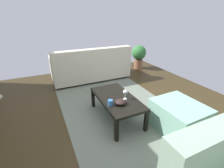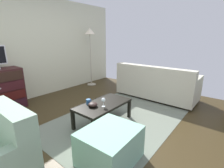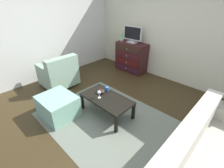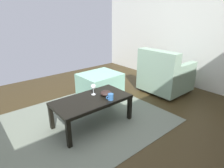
{
  "view_description": "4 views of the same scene",
  "coord_description": "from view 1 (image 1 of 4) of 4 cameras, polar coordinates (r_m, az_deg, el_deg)",
  "views": [
    {
      "loc": [
        -2.0,
        0.95,
        1.61
      ],
      "look_at": [
        -0.21,
        0.12,
        0.73
      ],
      "focal_mm": 25.47,
      "sensor_mm": 36.0,
      "label": 1
    },
    {
      "loc": [
        -1.99,
        -1.86,
        1.5
      ],
      "look_at": [
        0.23,
        -0.08,
        0.69
      ],
      "focal_mm": 26.06,
      "sensor_mm": 36.0,
      "label": 2
    },
    {
      "loc": [
        1.81,
        -1.78,
        2.08
      ],
      "look_at": [
        0.02,
        0.06,
        0.65
      ],
      "focal_mm": 24.94,
      "sensor_mm": 36.0,
      "label": 3
    },
    {
      "loc": [
        1.23,
        1.84,
        1.45
      ],
      "look_at": [
        -0.17,
        0.17,
        0.62
      ],
      "focal_mm": 29.69,
      "sensor_mm": 36.0,
      "label": 4
    }
  ],
  "objects": [
    {
      "name": "coffee_table",
      "position": [
        2.57,
        1.67,
        -5.7
      ],
      "size": [
        1.03,
        0.54,
        0.38
      ],
      "color": "black",
      "rests_on": "ground_plane"
    },
    {
      "name": "mug",
      "position": [
        2.32,
        -0.61,
        -6.69
      ],
      "size": [
        0.11,
        0.08,
        0.08
      ],
      "color": "#2F5F9A",
      "rests_on": "coffee_table"
    },
    {
      "name": "area_rug",
      "position": [
        2.95,
        2.19,
        -8.96
      ],
      "size": [
        2.6,
        1.9,
        0.01
      ],
      "primitive_type": "cube",
      "color": "slate",
      "rests_on": "ground_plane"
    },
    {
      "name": "bowl_decorative",
      "position": [
        2.35,
        3.05,
        -6.47
      ],
      "size": [
        0.16,
        0.16,
        0.07
      ],
      "primitive_type": "ellipsoid",
      "color": "black",
      "rests_on": "coffee_table"
    },
    {
      "name": "ottoman",
      "position": [
        2.58,
        22.72,
        -10.88
      ],
      "size": [
        0.72,
        0.62,
        0.43
      ],
      "primitive_type": "cube",
      "rotation": [
        0.0,
        0.0,
        0.03
      ],
      "color": "#79AD96",
      "rests_on": "ground_plane"
    },
    {
      "name": "ground_plane",
      "position": [
        2.75,
        0.32,
        -12.49
      ],
      "size": [
        5.46,
        5.06,
        0.05
      ],
      "primitive_type": "cube",
      "color": "#332814"
    },
    {
      "name": "potted_plant",
      "position": [
        5.1,
        9.61,
        10.34
      ],
      "size": [
        0.44,
        0.44,
        0.72
      ],
      "color": "brown",
      "rests_on": "ground_plane"
    },
    {
      "name": "couch_large",
      "position": [
        4.19,
        -7.49,
        6.16
      ],
      "size": [
        0.85,
        1.95,
        0.85
      ],
      "color": "#332319",
      "rests_on": "ground_plane"
    },
    {
      "name": "wine_glass",
      "position": [
        2.46,
        4.77,
        -2.96
      ],
      "size": [
        0.07,
        0.07,
        0.16
      ],
      "color": "silver",
      "rests_on": "coffee_table"
    }
  ]
}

